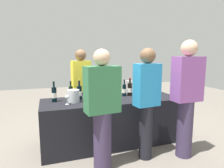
{
  "coord_description": "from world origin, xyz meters",
  "views": [
    {
      "loc": [
        -1.01,
        -2.97,
        1.48
      ],
      "look_at": [
        0.0,
        0.0,
        1.0
      ],
      "focal_mm": 31.13,
      "sensor_mm": 36.0,
      "label": 1
    }
  ],
  "objects_px": {
    "menu_board": "(134,100)",
    "server_pouring": "(81,87)",
    "wine_glass_2": "(106,95)",
    "guest_2": "(187,95)",
    "wine_bottle_3": "(96,91)",
    "wine_bottle_5": "(124,90)",
    "guest_1": "(147,99)",
    "wine_bottle_4": "(103,91)",
    "wine_bottle_2": "(79,92)",
    "wine_glass_0": "(67,98)",
    "wine_glass_3": "(143,92)",
    "wine_bottle_0": "(54,94)",
    "ice_bucket": "(73,96)",
    "wine_bottle_6": "(130,89)",
    "guest_0": "(102,107)",
    "wine_bottle_1": "(71,93)",
    "wine_glass_1": "(98,97)"
  },
  "relations": [
    {
      "from": "wine_bottle_0",
      "to": "wine_bottle_4",
      "type": "height_order",
      "value": "wine_bottle_4"
    },
    {
      "from": "wine_bottle_5",
      "to": "guest_2",
      "type": "relative_size",
      "value": 0.17
    },
    {
      "from": "wine_bottle_4",
      "to": "server_pouring",
      "type": "bearing_deg",
      "value": 114.64
    },
    {
      "from": "wine_bottle_3",
      "to": "wine_glass_0",
      "type": "xyz_separation_m",
      "value": [
        -0.5,
        -0.24,
        -0.02
      ]
    },
    {
      "from": "wine_bottle_6",
      "to": "wine_glass_0",
      "type": "xyz_separation_m",
      "value": [
        -1.13,
        -0.28,
        -0.01
      ]
    },
    {
      "from": "wine_bottle_5",
      "to": "wine_glass_0",
      "type": "height_order",
      "value": "wine_bottle_5"
    },
    {
      "from": "guest_1",
      "to": "wine_glass_2",
      "type": "bearing_deg",
      "value": 123.08
    },
    {
      "from": "wine_glass_2",
      "to": "guest_2",
      "type": "height_order",
      "value": "guest_2"
    },
    {
      "from": "wine_bottle_2",
      "to": "guest_2",
      "type": "distance_m",
      "value": 1.64
    },
    {
      "from": "wine_bottle_0",
      "to": "wine_glass_0",
      "type": "relative_size",
      "value": 2.24
    },
    {
      "from": "wine_glass_3",
      "to": "guest_2",
      "type": "height_order",
      "value": "guest_2"
    },
    {
      "from": "wine_glass_1",
      "to": "wine_bottle_6",
      "type": "bearing_deg",
      "value": 28.41
    },
    {
      "from": "wine_bottle_3",
      "to": "server_pouring",
      "type": "xyz_separation_m",
      "value": [
        -0.15,
        0.55,
        -0.01
      ]
    },
    {
      "from": "wine_bottle_6",
      "to": "guest_0",
      "type": "bearing_deg",
      "value": -131.37
    },
    {
      "from": "ice_bucket",
      "to": "guest_2",
      "type": "xyz_separation_m",
      "value": [
        1.48,
        -0.76,
        0.06
      ]
    },
    {
      "from": "wine_glass_3",
      "to": "guest_1",
      "type": "distance_m",
      "value": 0.61
    },
    {
      "from": "wine_bottle_4",
      "to": "wine_bottle_5",
      "type": "relative_size",
      "value": 1.13
    },
    {
      "from": "wine_glass_0",
      "to": "ice_bucket",
      "type": "height_order",
      "value": "ice_bucket"
    },
    {
      "from": "wine_glass_2",
      "to": "ice_bucket",
      "type": "relative_size",
      "value": 0.76
    },
    {
      "from": "wine_bottle_3",
      "to": "wine_bottle_5",
      "type": "height_order",
      "value": "wine_bottle_3"
    },
    {
      "from": "wine_bottle_4",
      "to": "wine_bottle_6",
      "type": "xyz_separation_m",
      "value": [
        0.52,
        0.05,
        -0.01
      ]
    },
    {
      "from": "wine_bottle_3",
      "to": "server_pouring",
      "type": "relative_size",
      "value": 0.21
    },
    {
      "from": "ice_bucket",
      "to": "guest_0",
      "type": "height_order",
      "value": "guest_0"
    },
    {
      "from": "wine_bottle_3",
      "to": "wine_glass_1",
      "type": "distance_m",
      "value": 0.34
    },
    {
      "from": "wine_bottle_6",
      "to": "wine_bottle_1",
      "type": "bearing_deg",
      "value": 179.07
    },
    {
      "from": "wine_bottle_0",
      "to": "guest_0",
      "type": "relative_size",
      "value": 0.21
    },
    {
      "from": "wine_glass_0",
      "to": "wine_bottle_2",
      "type": "bearing_deg",
      "value": 49.68
    },
    {
      "from": "wine_bottle_0",
      "to": "ice_bucket",
      "type": "relative_size",
      "value": 1.65
    },
    {
      "from": "wine_glass_0",
      "to": "server_pouring",
      "type": "bearing_deg",
      "value": 66.21
    },
    {
      "from": "wine_bottle_4",
      "to": "wine_bottle_5",
      "type": "xyz_separation_m",
      "value": [
        0.41,
        0.05,
        -0.01
      ]
    },
    {
      "from": "wine_bottle_3",
      "to": "wine_bottle_4",
      "type": "distance_m",
      "value": 0.11
    },
    {
      "from": "wine_bottle_3",
      "to": "guest_1",
      "type": "height_order",
      "value": "guest_1"
    },
    {
      "from": "wine_glass_0",
      "to": "guest_0",
      "type": "relative_size",
      "value": 0.09
    },
    {
      "from": "wine_bottle_3",
      "to": "wine_bottle_5",
      "type": "relative_size",
      "value": 1.15
    },
    {
      "from": "wine_glass_1",
      "to": "guest_2",
      "type": "relative_size",
      "value": 0.08
    },
    {
      "from": "guest_1",
      "to": "guest_0",
      "type": "bearing_deg",
      "value": 178.99
    },
    {
      "from": "wine_bottle_3",
      "to": "guest_0",
      "type": "height_order",
      "value": "guest_0"
    },
    {
      "from": "wine_bottle_2",
      "to": "wine_glass_0",
      "type": "height_order",
      "value": "wine_bottle_2"
    },
    {
      "from": "wine_bottle_6",
      "to": "wine_glass_0",
      "type": "bearing_deg",
      "value": -166.02
    },
    {
      "from": "menu_board",
      "to": "server_pouring",
      "type": "bearing_deg",
      "value": -167.13
    },
    {
      "from": "wine_glass_2",
      "to": "wine_glass_3",
      "type": "relative_size",
      "value": 1.02
    },
    {
      "from": "wine_bottle_0",
      "to": "wine_bottle_2",
      "type": "distance_m",
      "value": 0.4
    },
    {
      "from": "wine_bottle_2",
      "to": "wine_glass_2",
      "type": "height_order",
      "value": "wine_bottle_2"
    },
    {
      "from": "wine_glass_1",
      "to": "guest_0",
      "type": "height_order",
      "value": "guest_0"
    },
    {
      "from": "wine_glass_3",
      "to": "guest_2",
      "type": "bearing_deg",
      "value": -65.38
    },
    {
      "from": "wine_bottle_4",
      "to": "wine_glass_0",
      "type": "height_order",
      "value": "wine_bottle_4"
    },
    {
      "from": "wine_bottle_2",
      "to": "server_pouring",
      "type": "bearing_deg",
      "value": 76.73
    },
    {
      "from": "guest_2",
      "to": "guest_1",
      "type": "bearing_deg",
      "value": 165.6
    },
    {
      "from": "menu_board",
      "to": "wine_bottle_2",
      "type": "bearing_deg",
      "value": -149.13
    },
    {
      "from": "wine_bottle_3",
      "to": "wine_glass_0",
      "type": "distance_m",
      "value": 0.56
    }
  ]
}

